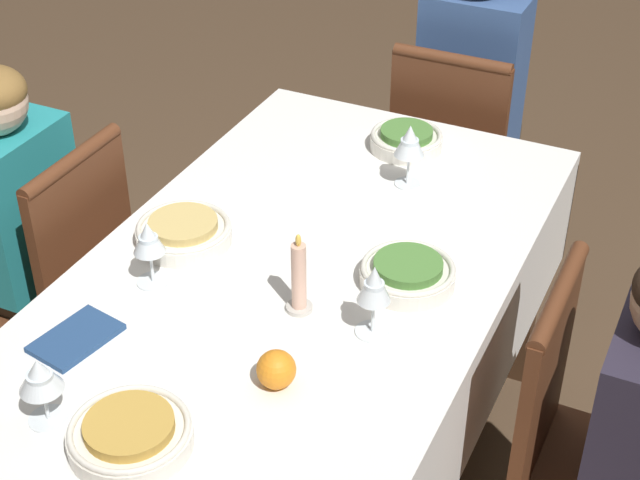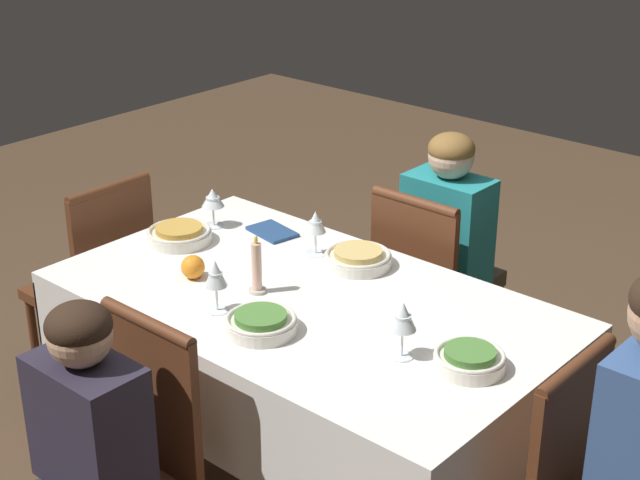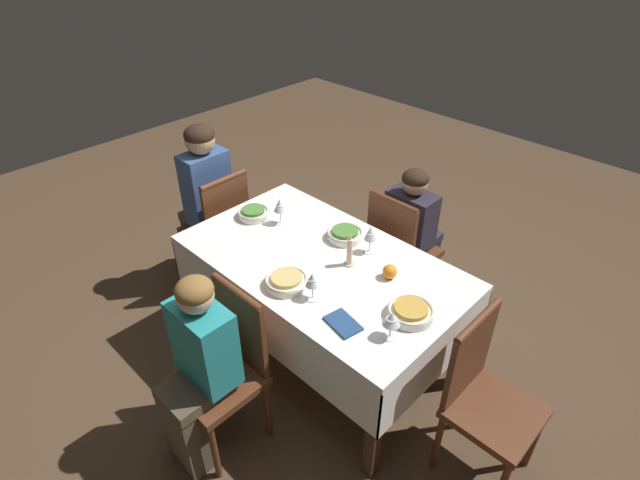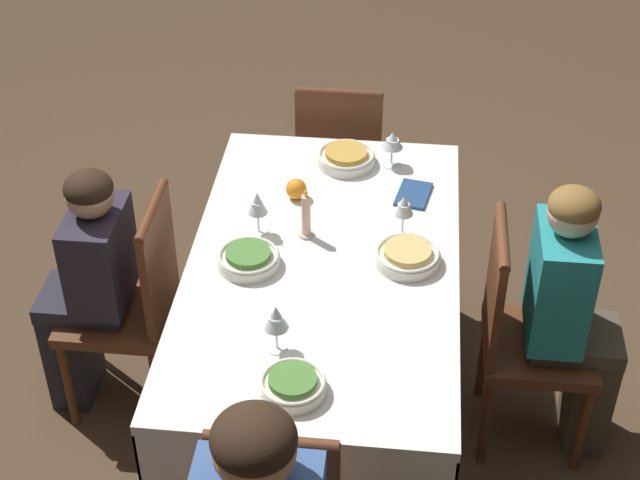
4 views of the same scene
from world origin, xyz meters
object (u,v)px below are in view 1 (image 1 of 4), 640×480
at_px(bowl_west, 130,434).
at_px(candle_centerpiece, 299,281).
at_px(person_child_teal, 5,238).
at_px(bowl_north, 184,231).
at_px(wine_glass_east, 410,143).
at_px(bowl_south, 408,273).
at_px(chair_north, 59,283).
at_px(chair_east, 454,163).
at_px(napkin_red_folded, 76,338).
at_px(dining_table, 298,301).
at_px(wine_glass_north, 149,241).
at_px(bowl_east, 406,139).
at_px(wine_glass_west, 40,378).
at_px(orange_fruit, 276,369).
at_px(wine_glass_south, 374,287).
at_px(chair_south, 585,458).
at_px(person_adult_denim, 474,91).

height_order(bowl_west, candle_centerpiece, candle_centerpiece).
distance_m(person_child_teal, bowl_north, 0.58).
height_order(wine_glass_east, bowl_west, wine_glass_east).
bearing_deg(bowl_south, candle_centerpiece, 136.99).
bearing_deg(chair_north, person_child_teal, -90.00).
distance_m(person_child_teal, bowl_west, 1.01).
relative_size(chair_east, napkin_red_folded, 4.82).
relative_size(dining_table, wine_glass_north, 10.10).
bearing_deg(person_child_teal, bowl_north, 89.51).
height_order(chair_east, chair_north, same).
xyz_separation_m(dining_table, bowl_south, (0.04, -0.24, 0.13)).
height_order(chair_north, wine_glass_north, same).
height_order(bowl_east, bowl_north, same).
height_order(bowl_east, wine_glass_west, wine_glass_west).
height_order(bowl_east, napkin_red_folded, bowl_east).
xyz_separation_m(bowl_south, wine_glass_north, (-0.23, 0.49, 0.08)).
height_order(bowl_west, napkin_red_folded, bowl_west).
height_order(person_child_teal, orange_fruit, person_child_teal).
bearing_deg(bowl_south, bowl_north, 97.63).
relative_size(wine_glass_south, bowl_north, 0.75).
bearing_deg(wine_glass_east, orange_fruit, -177.00).
xyz_separation_m(chair_south, bowl_east, (0.63, 0.65, 0.28)).
relative_size(chair_south, wine_glass_east, 5.46).
bearing_deg(napkin_red_folded, bowl_north, -1.35).
height_order(bowl_north, wine_glass_north, wine_glass_north).
xyz_separation_m(wine_glass_west, candle_centerpiece, (0.47, -0.26, -0.03)).
bearing_deg(person_adult_denim, wine_glass_east, 94.34).
bearing_deg(wine_glass_north, bowl_east, -19.44).
height_order(chair_east, bowl_west, chair_east).
distance_m(candle_centerpiece, orange_fruit, 0.23).
bearing_deg(wine_glass_west, person_child_teal, 47.12).
bearing_deg(bowl_west, dining_table, -2.31).
height_order(person_child_teal, bowl_west, person_child_teal).
distance_m(dining_table, bowl_east, 0.60).
bearing_deg(person_child_teal, wine_glass_east, 115.70).
relative_size(dining_table, bowl_north, 7.11).
distance_m(person_adult_denim, bowl_north, 1.21).
distance_m(chair_north, wine_glass_north, 0.58).
distance_m(wine_glass_west, candle_centerpiece, 0.54).
height_order(bowl_south, wine_glass_north, wine_glass_north).
bearing_deg(wine_glass_west, chair_north, 39.22).
relative_size(person_adult_denim, candle_centerpiece, 6.34).
xyz_separation_m(person_adult_denim, wine_glass_west, (-1.75, 0.23, 0.17)).
relative_size(chair_north, wine_glass_south, 5.52).
relative_size(person_child_teal, orange_fruit, 14.24).
relative_size(person_adult_denim, bowl_east, 6.24).
xyz_separation_m(wine_glass_east, candle_centerpiece, (-0.56, 0.02, -0.04)).
distance_m(wine_glass_east, napkin_red_folded, 0.92).
distance_m(person_child_teal, bowl_south, 1.08).
height_order(dining_table, chair_east, chair_east).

